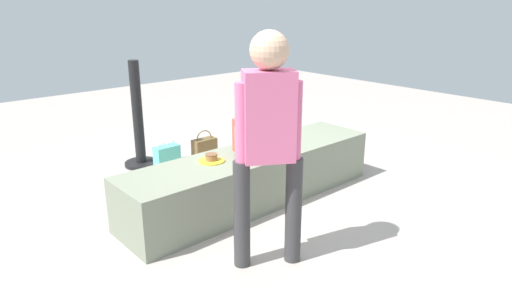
{
  "coord_description": "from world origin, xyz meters",
  "views": [
    {
      "loc": [
        -2.47,
        -2.83,
        1.75
      ],
      "look_at": [
        -0.34,
        -0.42,
        0.71
      ],
      "focal_mm": 31.66,
      "sensor_mm": 36.0,
      "label": 1
    }
  ],
  "objects_px": {
    "cake_plate": "(212,159)",
    "handbag_black_leather": "(259,149)",
    "handbag_brown_canvas": "(204,147)",
    "party_cup_red": "(200,161)",
    "cake_box_white": "(158,191)",
    "adult_standing": "(269,131)",
    "child_seated": "(248,132)",
    "gift_bag": "(167,161)",
    "water_bottle_near_gift": "(218,166)"
  },
  "relations": [
    {
      "from": "child_seated",
      "to": "handbag_brown_canvas",
      "type": "relative_size",
      "value": 1.58
    },
    {
      "from": "water_bottle_near_gift",
      "to": "gift_bag",
      "type": "bearing_deg",
      "value": 141.84
    },
    {
      "from": "gift_bag",
      "to": "handbag_brown_canvas",
      "type": "bearing_deg",
      "value": 23.95
    },
    {
      "from": "handbag_brown_canvas",
      "to": "cake_plate",
      "type": "bearing_deg",
      "value": -122.39
    },
    {
      "from": "party_cup_red",
      "to": "handbag_brown_canvas",
      "type": "bearing_deg",
      "value": 46.58
    },
    {
      "from": "child_seated",
      "to": "party_cup_red",
      "type": "height_order",
      "value": "child_seated"
    },
    {
      "from": "water_bottle_near_gift",
      "to": "handbag_black_leather",
      "type": "height_order",
      "value": "handbag_black_leather"
    },
    {
      "from": "water_bottle_near_gift",
      "to": "party_cup_red",
      "type": "xyz_separation_m",
      "value": [
        0.03,
        0.37,
        -0.05
      ]
    },
    {
      "from": "party_cup_red",
      "to": "handbag_black_leather",
      "type": "relative_size",
      "value": 0.34
    },
    {
      "from": "cake_box_white",
      "to": "handbag_black_leather",
      "type": "height_order",
      "value": "handbag_black_leather"
    },
    {
      "from": "water_bottle_near_gift",
      "to": "handbag_brown_canvas",
      "type": "bearing_deg",
      "value": 67.03
    },
    {
      "from": "water_bottle_near_gift",
      "to": "cake_box_white",
      "type": "bearing_deg",
      "value": -175.45
    },
    {
      "from": "party_cup_red",
      "to": "cake_box_white",
      "type": "distance_m",
      "value": 0.89
    },
    {
      "from": "cake_plate",
      "to": "handbag_black_leather",
      "type": "relative_size",
      "value": 0.68
    },
    {
      "from": "water_bottle_near_gift",
      "to": "party_cup_red",
      "type": "relative_size",
      "value": 2.04
    },
    {
      "from": "gift_bag",
      "to": "cake_plate",
      "type": "bearing_deg",
      "value": -97.73
    },
    {
      "from": "cake_box_white",
      "to": "handbag_brown_canvas",
      "type": "xyz_separation_m",
      "value": [
        1.0,
        0.68,
        0.05
      ]
    },
    {
      "from": "cake_plate",
      "to": "handbag_black_leather",
      "type": "height_order",
      "value": "cake_plate"
    },
    {
      "from": "child_seated",
      "to": "handbag_black_leather",
      "type": "relative_size",
      "value": 1.46
    },
    {
      "from": "gift_bag",
      "to": "water_bottle_near_gift",
      "type": "bearing_deg",
      "value": -38.16
    },
    {
      "from": "cake_plate",
      "to": "party_cup_red",
      "type": "distance_m",
      "value": 1.24
    },
    {
      "from": "water_bottle_near_gift",
      "to": "cake_box_white",
      "type": "relative_size",
      "value": 0.73
    },
    {
      "from": "cake_plate",
      "to": "handbag_brown_canvas",
      "type": "relative_size",
      "value": 0.73
    },
    {
      "from": "adult_standing",
      "to": "handbag_brown_canvas",
      "type": "bearing_deg",
      "value": 65.51
    },
    {
      "from": "cake_plate",
      "to": "water_bottle_near_gift",
      "type": "relative_size",
      "value": 0.99
    },
    {
      "from": "child_seated",
      "to": "water_bottle_near_gift",
      "type": "height_order",
      "value": "child_seated"
    },
    {
      "from": "water_bottle_near_gift",
      "to": "handbag_black_leather",
      "type": "xyz_separation_m",
      "value": [
        0.69,
        0.14,
        -0.01
      ]
    },
    {
      "from": "cake_plate",
      "to": "handbag_brown_canvas",
      "type": "bearing_deg",
      "value": 57.61
    },
    {
      "from": "handbag_black_leather",
      "to": "water_bottle_near_gift",
      "type": "bearing_deg",
      "value": -168.31
    },
    {
      "from": "child_seated",
      "to": "adult_standing",
      "type": "bearing_deg",
      "value": -122.51
    },
    {
      "from": "handbag_black_leather",
      "to": "handbag_brown_canvas",
      "type": "relative_size",
      "value": 1.08
    },
    {
      "from": "child_seated",
      "to": "gift_bag",
      "type": "distance_m",
      "value": 1.18
    },
    {
      "from": "adult_standing",
      "to": "cake_box_white",
      "type": "relative_size",
      "value": 5.09
    },
    {
      "from": "party_cup_red",
      "to": "handbag_brown_canvas",
      "type": "xyz_separation_m",
      "value": [
        0.23,
        0.24,
        0.05
      ]
    },
    {
      "from": "adult_standing",
      "to": "child_seated",
      "type": "bearing_deg",
      "value": 57.49
    },
    {
      "from": "party_cup_red",
      "to": "cake_box_white",
      "type": "height_order",
      "value": "cake_box_white"
    },
    {
      "from": "gift_bag",
      "to": "cake_box_white",
      "type": "height_order",
      "value": "gift_bag"
    },
    {
      "from": "cake_plate",
      "to": "handbag_brown_canvas",
      "type": "height_order",
      "value": "cake_plate"
    },
    {
      "from": "cake_plate",
      "to": "adult_standing",
      "type": "bearing_deg",
      "value": -101.29
    },
    {
      "from": "party_cup_red",
      "to": "adult_standing",
      "type": "bearing_deg",
      "value": -111.44
    },
    {
      "from": "cake_box_white",
      "to": "gift_bag",
      "type": "bearing_deg",
      "value": 48.36
    },
    {
      "from": "child_seated",
      "to": "gift_bag",
      "type": "xyz_separation_m",
      "value": [
        -0.2,
        1.05,
        -0.51
      ]
    },
    {
      "from": "party_cup_red",
      "to": "cake_box_white",
      "type": "bearing_deg",
      "value": -150.83
    },
    {
      "from": "handbag_brown_canvas",
      "to": "handbag_black_leather",
      "type": "bearing_deg",
      "value": -47.59
    },
    {
      "from": "handbag_black_leather",
      "to": "party_cup_red",
      "type": "bearing_deg",
      "value": 160.86
    },
    {
      "from": "gift_bag",
      "to": "handbag_brown_canvas",
      "type": "height_order",
      "value": "gift_bag"
    },
    {
      "from": "gift_bag",
      "to": "party_cup_red",
      "type": "distance_m",
      "value": 0.46
    },
    {
      "from": "gift_bag",
      "to": "water_bottle_near_gift",
      "type": "height_order",
      "value": "gift_bag"
    },
    {
      "from": "party_cup_red",
      "to": "handbag_black_leather",
      "type": "xyz_separation_m",
      "value": [
        0.66,
        -0.23,
        0.04
      ]
    },
    {
      "from": "handbag_black_leather",
      "to": "handbag_brown_canvas",
      "type": "bearing_deg",
      "value": 132.41
    }
  ]
}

